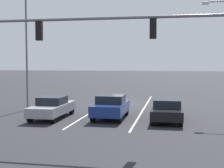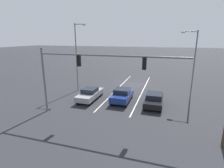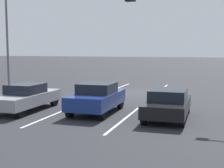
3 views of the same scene
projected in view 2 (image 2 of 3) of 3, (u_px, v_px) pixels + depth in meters
The scene contains 9 objects.
ground_plane at pixel (134, 84), 27.88m from camera, with size 240.00×240.00×0.00m, color #28282D.
lane_stripe_left_divider at pixel (143, 91), 24.60m from camera, with size 0.12×17.95×0.01m, color silver.
lane_stripe_center_divider at pixel (118, 88), 25.66m from camera, with size 0.12×17.95×0.01m, color silver.
car_black_leftlane_front at pixel (154, 99), 19.08m from camera, with size 1.88×4.21×1.37m.
car_navy_midlane_front at pixel (122, 95), 20.28m from camera, with size 1.94×4.09×1.54m.
car_gray_rightlane_front at pixel (90, 94), 20.90m from camera, with size 1.80×4.55×1.43m.
traffic_signal_gantry at pixel (83, 67), 15.42m from camera, with size 13.16×0.37×6.33m.
street_lamp_right_shoulder at pixel (77, 54), 23.47m from camera, with size 1.65×0.24×9.07m.
street_lamp_left_shoulder at pixel (193, 61), 19.86m from camera, with size 1.80×0.24×8.04m.
Camera 2 is at (-4.75, 26.73, 7.22)m, focal length 28.00 mm.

